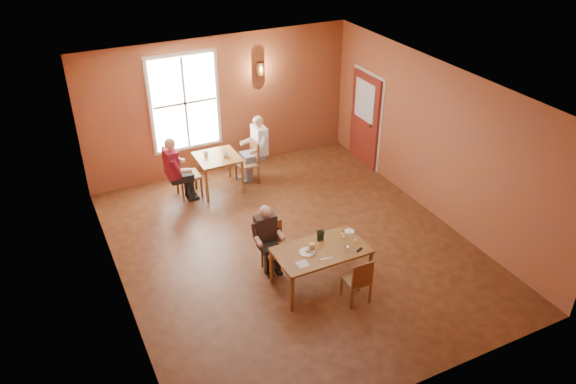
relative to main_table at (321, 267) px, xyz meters
name	(u,v)px	position (x,y,z in m)	size (l,w,h in m)	color
ground	(293,247)	(0.06, 1.12, -0.35)	(6.00, 7.00, 0.01)	brown
wall_back	(221,105)	(0.06, 4.62, 1.15)	(6.00, 0.04, 3.00)	brown
wall_front	(424,300)	(0.06, -2.38, 1.15)	(6.00, 0.04, 3.00)	brown
wall_left	(112,217)	(-2.94, 1.12, 1.15)	(0.04, 7.00, 3.00)	brown
wall_right	(435,141)	(3.06, 1.12, 1.15)	(0.04, 7.00, 3.00)	brown
ceiling	(294,89)	(0.06, 1.12, 2.65)	(6.00, 7.00, 0.04)	white
window	(185,103)	(-0.74, 4.57, 1.35)	(1.36, 0.10, 1.96)	white
door	(364,120)	(3.00, 3.42, 0.70)	(0.12, 1.04, 2.10)	maroon
wall_sconce	(260,69)	(0.96, 4.52, 1.85)	(0.16, 0.16, 0.28)	brown
main_table	(321,267)	(0.00, 0.00, 0.00)	(1.49, 0.84, 0.70)	brown
chair_diner_main	(276,249)	(-0.50, 0.65, 0.09)	(0.39, 0.39, 0.88)	brown
diner_main	(276,244)	(-0.50, 0.62, 0.22)	(0.46, 0.46, 1.15)	black
chair_empty	(356,279)	(0.31, -0.58, 0.06)	(0.36, 0.36, 0.82)	#412316
plate_food	(307,252)	(-0.24, 0.03, 0.37)	(0.26, 0.26, 0.03)	silver
sandwich	(312,247)	(-0.14, 0.05, 0.40)	(0.09, 0.08, 0.11)	tan
goblet_a	(343,235)	(0.45, 0.09, 0.43)	(0.07, 0.07, 0.17)	white
goblet_b	(355,239)	(0.57, -0.08, 0.43)	(0.06, 0.06, 0.16)	white
goblet_c	(347,246)	(0.35, -0.20, 0.44)	(0.07, 0.07, 0.18)	silver
menu_stand	(320,236)	(0.11, 0.23, 0.44)	(0.11, 0.06, 0.19)	black
knife	(326,258)	(-0.04, -0.24, 0.35)	(0.19, 0.02, 0.00)	white
napkin	(302,264)	(-0.44, -0.20, 0.35)	(0.17, 0.17, 0.01)	silver
side_plate	(349,231)	(0.67, 0.23, 0.36)	(0.17, 0.17, 0.01)	white
sunglasses	(359,250)	(0.54, -0.29, 0.36)	(0.13, 0.04, 0.02)	black
second_table	(218,173)	(-0.40, 3.72, 0.03)	(0.86, 0.86, 0.76)	brown
chair_diner_white	(247,162)	(0.25, 3.72, 0.13)	(0.42, 0.42, 0.95)	brown
diner_white	(248,153)	(0.28, 3.72, 0.35)	(0.56, 0.56, 1.40)	white
chair_diner_maroon	(188,174)	(-1.05, 3.72, 0.15)	(0.44, 0.44, 1.00)	#3D2312
diner_maroon	(186,167)	(-1.08, 3.72, 0.33)	(0.55, 0.55, 1.37)	maroon
cup_a	(226,155)	(-0.25, 3.63, 0.46)	(0.12, 0.12, 0.10)	silver
cup_b	(206,154)	(-0.61, 3.83, 0.46)	(0.11, 0.11, 0.10)	silver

